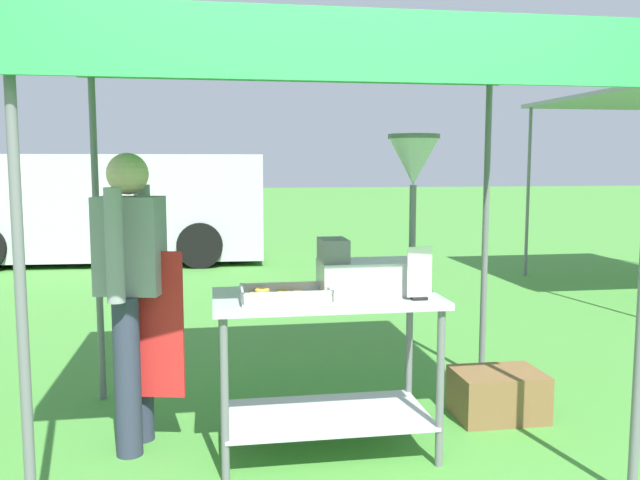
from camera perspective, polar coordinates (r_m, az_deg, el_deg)
ground_plane at (r=8.50m, az=-5.47°, el=-4.02°), size 70.00×70.00×0.00m
stall_canopy at (r=3.61m, az=0.27°, el=14.67°), size 2.85×1.97×2.15m
donut_cart at (r=3.60m, az=0.51°, el=-8.61°), size 1.19×0.64×0.86m
donut_tray at (r=3.39m, az=-3.15°, el=-4.82°), size 0.45×0.27×0.07m
donut_fryer at (r=3.55m, az=5.51°, el=0.63°), size 0.64×0.28×0.85m
menu_sign at (r=3.43m, az=8.49°, el=-3.14°), size 0.13×0.05×0.27m
vendor at (r=3.72m, az=-15.74°, el=-3.75°), size 0.47×0.54×1.61m
supply_crate at (r=4.34m, az=14.94°, el=-12.62°), size 0.53×0.39×0.29m
van_silver at (r=11.22m, az=-17.94°, el=2.77°), size 5.08×2.29×1.69m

